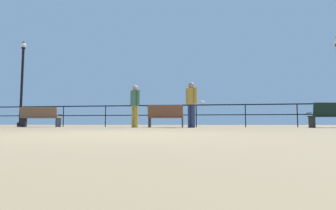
{
  "coord_description": "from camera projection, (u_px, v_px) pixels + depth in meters",
  "views": [
    {
      "loc": [
        1.4,
        -3.48,
        0.15
      ],
      "look_at": [
        -0.15,
        7.5,
        0.99
      ],
      "focal_mm": 26.73,
      "sensor_mm": 36.0,
      "label": 1
    }
  ],
  "objects": [
    {
      "name": "seagull_on_rail",
      "position": [
        203.0,
        103.0,
        11.43
      ],
      "size": [
        0.26,
        0.38,
        0.19
      ],
      "color": "white",
      "rests_on": "pier_railing"
    },
    {
      "name": "bench_near_right",
      "position": [
        333.0,
        114.0,
        9.93
      ],
      "size": [
        1.66,
        0.84,
        0.99
      ],
      "color": "black",
      "rests_on": "ground_plane"
    },
    {
      "name": "lamppost_left",
      "position": [
        22.0,
        83.0,
        13.06
      ],
      "size": [
        0.29,
        0.29,
        4.53
      ],
      "color": "black",
      "rests_on": "ground_plane"
    },
    {
      "name": "bench_far_left",
      "position": [
        40.0,
        116.0,
        11.69
      ],
      "size": [
        1.8,
        0.82,
        0.93
      ],
      "color": "brown",
      "rests_on": "ground_plane"
    },
    {
      "name": "person_at_railing",
      "position": [
        135.0,
        103.0,
        10.29
      ],
      "size": [
        0.47,
        0.38,
        1.75
      ],
      "color": "#B5882F",
      "rests_on": "ground_plane"
    },
    {
      "name": "bench_near_left",
      "position": [
        166.0,
        115.0,
        10.87
      ],
      "size": [
        1.54,
        0.63,
        0.95
      ],
      "color": "brown",
      "rests_on": "ground_plane"
    },
    {
      "name": "person_by_bench",
      "position": [
        191.0,
        102.0,
        9.85
      ],
      "size": [
        0.46,
        0.42,
        1.79
      ],
      "color": "navy",
      "rests_on": "ground_plane"
    },
    {
      "name": "pier_railing",
      "position": [
        173.0,
        110.0,
        11.57
      ],
      "size": [
        19.61,
        0.05,
        1.03
      ],
      "color": "black",
      "rests_on": "ground_plane"
    },
    {
      "name": "ground_plane",
      "position": [
        106.0,
        134.0,
        3.62
      ],
      "size": [
        60.0,
        60.0,
        0.0
      ],
      "primitive_type": "plane",
      "color": "#907956"
    }
  ]
}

